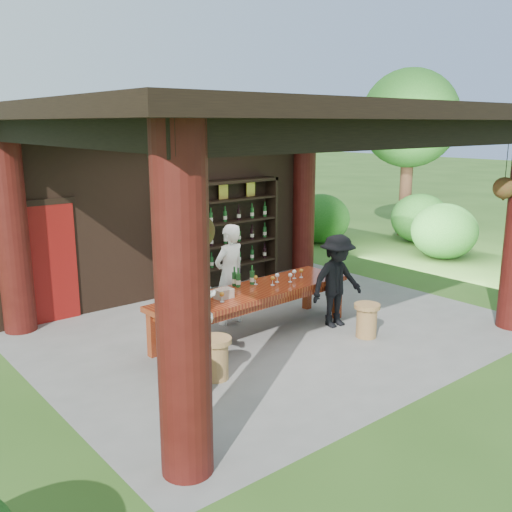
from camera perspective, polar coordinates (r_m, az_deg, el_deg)
ground at (r=9.32m, az=1.57°, el=-7.34°), size 90.00×90.00×0.00m
pavilion at (r=9.12m, az=-0.18°, el=6.03°), size 7.50×6.00×3.60m
wine_shelf at (r=11.41m, az=-3.09°, el=2.16°), size 2.47×0.38×2.17m
tasting_table at (r=8.86m, az=-0.29°, el=-4.09°), size 3.52×1.07×0.75m
stool_near_left at (r=7.53m, az=-4.07°, el=-10.06°), size 0.43×0.43×0.56m
stool_near_right at (r=9.08m, az=11.01°, el=-6.26°), size 0.41×0.41×0.53m
stool_far_left at (r=7.09m, az=-6.16°, el=-11.96°), size 0.38×0.38×0.49m
host at (r=9.36m, az=-2.66°, el=-1.86°), size 0.66×0.48×1.68m
guest_woman at (r=7.53m, az=-6.12°, el=-4.98°), size 1.11×1.01×1.85m
guest_man at (r=9.34m, az=8.09°, el=-2.48°), size 1.04×0.67×1.53m
table_bottles at (r=9.00m, az=-1.45°, el=-2.03°), size 0.35×0.19×0.31m
table_glasses at (r=9.11m, az=1.85°, el=-2.38°), size 1.88×0.47×0.15m
napkin_basket at (r=8.40m, az=-3.24°, el=-3.76°), size 0.27×0.19×0.14m
shrubs at (r=11.26m, az=7.66°, el=-0.84°), size 16.17×8.99×1.36m
trees at (r=12.23m, az=7.82°, el=13.52°), size 22.17×10.63×4.80m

